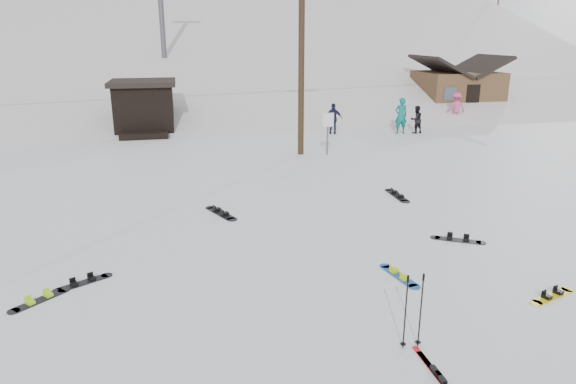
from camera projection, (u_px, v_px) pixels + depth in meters
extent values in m
plane|color=white|center=(368.00, 329.00, 9.24)|extent=(200.00, 200.00, 0.00)
cube|color=silver|center=(211.00, 176.00, 64.24)|extent=(60.00, 85.24, 65.97)
cube|color=white|center=(507.00, 163.00, 66.63)|extent=(45.66, 93.98, 54.59)
cylinder|color=#3A2819|center=(301.00, 49.00, 21.40)|extent=(0.26, 0.26, 9.00)
cylinder|color=#595B60|center=(328.00, 135.00, 22.30)|extent=(0.07, 0.07, 1.80)
cube|color=white|center=(328.00, 120.00, 22.07)|extent=(0.50, 0.04, 0.60)
cube|color=black|center=(145.00, 109.00, 27.55)|extent=(3.00, 3.00, 2.50)
cube|color=black|center=(142.00, 83.00, 27.14)|extent=(3.40, 3.40, 0.25)
cube|color=black|center=(144.00, 135.00, 26.19)|extent=(2.40, 1.20, 0.30)
cylinder|color=#595B60|center=(161.00, 0.00, 34.39)|extent=(0.36, 0.36, 8.00)
cube|color=brown|center=(457.00, 92.00, 34.20)|extent=(5.00, 4.00, 2.70)
cube|color=black|center=(440.00, 67.00, 33.44)|extent=(2.69, 4.40, 1.43)
cube|color=black|center=(478.00, 66.00, 33.96)|extent=(2.69, 4.40, 1.43)
cube|color=black|center=(473.00, 100.00, 32.39)|extent=(0.90, 0.06, 1.90)
cube|color=#1A54AA|center=(399.00, 276.00, 11.25)|extent=(0.47, 1.12, 0.02)
cylinder|color=#1A54AA|center=(385.00, 266.00, 11.73)|extent=(0.25, 0.25, 0.02)
cylinder|color=#1A54AA|center=(415.00, 287.00, 10.77)|extent=(0.25, 0.25, 0.02)
cube|color=#C4D50B|center=(394.00, 270.00, 11.41)|extent=(0.20, 0.17, 0.07)
cube|color=#C4D50B|center=(405.00, 278.00, 11.06)|extent=(0.20, 0.17, 0.07)
cube|color=red|center=(441.00, 380.00, 7.87)|extent=(0.11, 1.50, 0.02)
cube|color=black|center=(441.00, 378.00, 7.86)|extent=(0.08, 0.27, 0.07)
cube|color=red|center=(436.00, 374.00, 8.01)|extent=(0.11, 1.50, 0.02)
cube|color=black|center=(436.00, 372.00, 8.00)|extent=(0.08, 0.27, 0.07)
cylinder|color=black|center=(405.00, 313.00, 8.52)|extent=(0.03, 0.03, 1.31)
cylinder|color=black|center=(403.00, 344.00, 8.69)|extent=(0.10, 0.10, 0.01)
cylinder|color=black|center=(408.00, 279.00, 8.33)|extent=(0.04, 0.04, 0.12)
cylinder|color=black|center=(421.00, 311.00, 8.57)|extent=(0.03, 0.03, 1.31)
cylinder|color=black|center=(418.00, 342.00, 8.74)|extent=(0.10, 0.10, 0.01)
cylinder|color=black|center=(424.00, 277.00, 8.38)|extent=(0.04, 0.04, 0.12)
cube|color=black|center=(83.00, 283.00, 10.94)|extent=(1.02, 0.74, 0.02)
cylinder|color=black|center=(107.00, 275.00, 11.28)|extent=(0.24, 0.24, 0.02)
cylinder|color=black|center=(58.00, 291.00, 10.61)|extent=(0.24, 0.24, 0.02)
cube|color=black|center=(92.00, 278.00, 11.05)|extent=(0.20, 0.21, 0.07)
cube|color=black|center=(74.00, 284.00, 10.81)|extent=(0.20, 0.21, 0.07)
cube|color=black|center=(221.00, 213.00, 15.17)|extent=(0.81, 1.30, 0.03)
cylinder|color=black|center=(210.00, 208.00, 15.66)|extent=(0.30, 0.30, 0.03)
cylinder|color=black|center=(232.00, 219.00, 14.67)|extent=(0.30, 0.30, 0.03)
cube|color=black|center=(217.00, 210.00, 15.33)|extent=(0.26, 0.23, 0.08)
cube|color=black|center=(225.00, 214.00, 14.97)|extent=(0.26, 0.23, 0.08)
cube|color=black|center=(40.00, 300.00, 10.22)|extent=(0.93, 0.88, 0.02)
cylinder|color=black|center=(64.00, 290.00, 10.63)|extent=(0.24, 0.24, 0.02)
cylinder|color=black|center=(13.00, 311.00, 9.82)|extent=(0.24, 0.24, 0.02)
cube|color=#ABEA1B|center=(48.00, 295.00, 10.36)|extent=(0.21, 0.21, 0.07)
cube|color=#ABEA1B|center=(30.00, 302.00, 10.07)|extent=(0.21, 0.21, 0.07)
cube|color=black|center=(458.00, 240.00, 13.20)|extent=(1.10, 0.78, 0.02)
cylinder|color=black|center=(481.00, 243.00, 13.04)|extent=(0.26, 0.26, 0.02)
cylinder|color=black|center=(435.00, 238.00, 13.37)|extent=(0.26, 0.26, 0.02)
cube|color=black|center=(466.00, 239.00, 13.13)|extent=(0.21, 0.23, 0.07)
cube|color=black|center=(450.00, 237.00, 13.25)|extent=(0.21, 0.23, 0.07)
cube|color=yellow|center=(552.00, 296.00, 10.38)|extent=(1.09, 0.58, 0.02)
cylinder|color=yellow|center=(568.00, 290.00, 10.65)|extent=(0.24, 0.24, 0.02)
cylinder|color=yellow|center=(536.00, 303.00, 10.12)|extent=(0.24, 0.24, 0.02)
cube|color=black|center=(558.00, 292.00, 10.47)|extent=(0.18, 0.21, 0.07)
cube|color=black|center=(547.00, 297.00, 10.28)|extent=(0.18, 0.21, 0.07)
cube|color=black|center=(397.00, 196.00, 16.83)|extent=(0.32, 1.29, 0.03)
cylinder|color=black|center=(389.00, 190.00, 17.43)|extent=(0.29, 0.29, 0.03)
cylinder|color=black|center=(405.00, 202.00, 16.23)|extent=(0.29, 0.29, 0.03)
cube|color=black|center=(394.00, 192.00, 17.03)|extent=(0.21, 0.16, 0.08)
cube|color=black|center=(400.00, 196.00, 16.60)|extent=(0.21, 0.16, 0.08)
imported|color=#0A6D66|center=(401.00, 116.00, 27.11)|extent=(0.69, 0.45, 1.90)
imported|color=black|center=(416.00, 120.00, 27.27)|extent=(0.81, 0.69, 1.46)
imported|color=#D0497E|center=(456.00, 107.00, 30.83)|extent=(1.15, 0.69, 1.75)
imported|color=#161A37|center=(333.00, 119.00, 27.04)|extent=(1.01, 0.59, 1.62)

